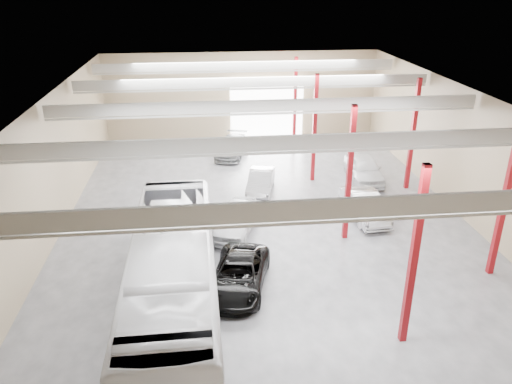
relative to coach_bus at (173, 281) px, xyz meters
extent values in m
cube|color=#47474C|center=(4.63, 8.00, -1.87)|extent=(22.00, 32.00, 0.01)
cube|color=#B3B3AE|center=(4.63, 8.00, 5.13)|extent=(22.00, 32.00, 0.12)
cube|color=brown|center=(4.63, 24.00, 1.63)|extent=(22.00, 0.12, 7.00)
cube|color=brown|center=(-6.37, 8.00, 1.63)|extent=(0.12, 32.00, 7.00)
cube|color=brown|center=(15.63, 8.00, 1.63)|extent=(0.12, 32.00, 7.00)
cube|color=white|center=(6.63, 23.85, 0.63)|extent=(6.00, 0.20, 5.00)
cube|color=maroon|center=(8.43, -2.00, 1.63)|extent=(0.25, 0.25, 7.00)
cube|color=maroon|center=(8.43, 6.00, 1.63)|extent=(0.25, 0.25, 7.00)
cube|color=maroon|center=(8.43, 14.00, 1.63)|extent=(0.25, 0.25, 7.00)
cube|color=maroon|center=(8.43, 21.00, 1.63)|extent=(0.25, 0.25, 7.00)
cube|color=maroon|center=(14.13, 2.00, 1.63)|extent=(0.25, 0.25, 7.00)
cube|color=maroon|center=(14.13, 12.00, 1.63)|extent=(0.25, 0.25, 7.00)
cube|color=#A5A5A0|center=(4.63, -4.00, 4.68)|extent=(21.60, 0.15, 0.60)
cube|color=#A5A5A0|center=(4.63, -4.00, 4.28)|extent=(21.60, 0.10, 0.10)
cube|color=#A5A5A0|center=(4.63, 2.00, 4.68)|extent=(21.60, 0.15, 0.60)
cube|color=#A5A5A0|center=(4.63, 2.00, 4.28)|extent=(21.60, 0.10, 0.10)
cube|color=#A5A5A0|center=(4.63, 8.00, 4.68)|extent=(21.60, 0.15, 0.60)
cube|color=#A5A5A0|center=(4.63, 8.00, 4.28)|extent=(21.60, 0.10, 0.10)
cube|color=#A5A5A0|center=(4.63, 14.00, 4.68)|extent=(21.60, 0.15, 0.60)
cube|color=#A5A5A0|center=(4.63, 14.00, 4.28)|extent=(21.60, 0.10, 0.10)
cube|color=#A5A5A0|center=(4.63, 20.00, 4.68)|extent=(21.60, 0.15, 0.60)
cube|color=#A5A5A0|center=(4.63, 20.00, 4.28)|extent=(21.60, 0.10, 0.10)
imported|color=silver|center=(0.00, 0.00, 0.00)|extent=(3.32, 13.46, 3.74)
imported|color=black|center=(2.63, 2.00, -1.19)|extent=(3.37, 5.27, 1.35)
imported|color=white|center=(2.87, 7.20, -1.10)|extent=(3.10, 4.82, 1.53)
imported|color=#A5A5A9|center=(4.79, 12.40, -1.19)|extent=(2.34, 4.33, 1.35)
imported|color=slate|center=(3.42, 19.46, -1.19)|extent=(3.08, 5.04, 1.36)
imported|color=#B6B6BB|center=(10.13, 8.11, -1.13)|extent=(1.88, 4.56, 1.47)
imported|color=silver|center=(11.79, 13.62, -1.05)|extent=(2.19, 4.92, 1.64)
camera|label=1|loc=(1.39, -16.23, 10.63)|focal=35.00mm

